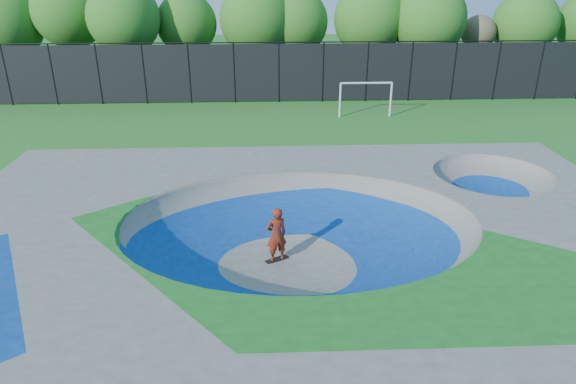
% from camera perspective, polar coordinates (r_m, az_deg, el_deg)
% --- Properties ---
extents(ground, '(120.00, 120.00, 0.00)m').
position_cam_1_polar(ground, '(16.37, 1.23, -7.75)').
color(ground, '#20641B').
rests_on(ground, ground).
extents(skate_deck, '(22.00, 14.00, 1.50)m').
position_cam_1_polar(skate_deck, '(15.99, 1.25, -5.46)').
color(skate_deck, gray).
rests_on(skate_deck, ground).
extents(skater, '(0.78, 0.65, 1.84)m').
position_cam_1_polar(skater, '(15.99, -1.29, -4.77)').
color(skater, red).
rests_on(skater, ground).
extents(skateboard, '(0.79, 0.57, 0.05)m').
position_cam_1_polar(skateboard, '(16.43, -1.26, -7.51)').
color(skateboard, black).
rests_on(skateboard, ground).
extents(soccer_goal, '(3.27, 0.12, 2.16)m').
position_cam_1_polar(soccer_goal, '(32.31, 8.65, 10.85)').
color(soccer_goal, silver).
rests_on(soccer_goal, ground).
extents(fence, '(48.09, 0.09, 4.04)m').
position_cam_1_polar(fence, '(35.53, -1.02, 13.25)').
color(fence, black).
rests_on(fence, ground).
extents(treeline, '(53.38, 7.37, 8.29)m').
position_cam_1_polar(treeline, '(40.36, -3.95, 18.58)').
color(treeline, '#4B3425').
rests_on(treeline, ground).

